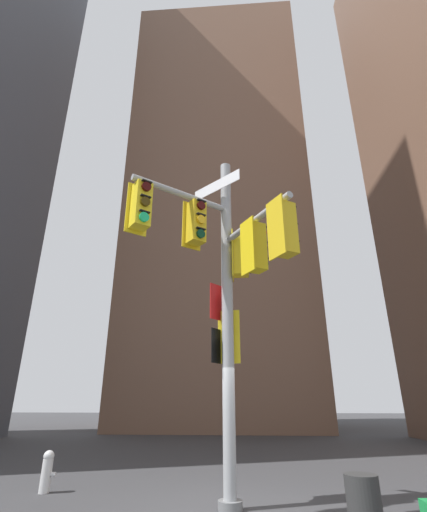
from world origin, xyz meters
name	(u,v)px	position (x,y,z in m)	size (l,w,h in m)	color
ground	(230,511)	(0.00, 0.00, 0.00)	(120.00, 120.00, 0.00)	#38383A
building_mid_block	(220,213)	(-1.31, 22.96, 18.43)	(14.18, 14.18, 36.86)	brown
signal_pole_assembly	(224,273)	(-0.05, -0.48, 4.42)	(3.39, 2.73, 7.47)	#9EA0A3
fire_hydrant	(47,470)	(-4.07, 1.08, 0.44)	(0.33, 0.23, 0.83)	silver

